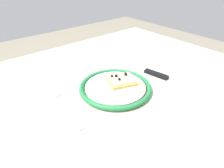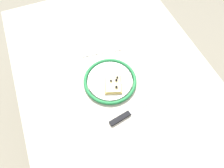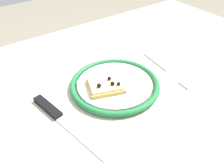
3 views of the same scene
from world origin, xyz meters
The scene contains 6 objects.
ground_plane centered at (0.00, 0.00, 0.00)m, with size 6.00×6.00×0.00m, color gray.
dining_table centered at (0.00, 0.00, 0.64)m, with size 1.19×0.84×0.73m.
plate centered at (0.03, -0.03, 0.74)m, with size 0.23×0.23×0.02m.
pizza_slice_near centered at (0.06, -0.03, 0.75)m, with size 0.11×0.10×0.03m.
knife centered at (0.20, -0.03, 0.74)m, with size 0.06×0.24×0.01m.
fork centered at (-0.13, -0.01, 0.73)m, with size 0.04×0.20×0.00m.
Camera 2 is at (0.45, -0.19, 1.49)m, focal length 32.63 mm.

